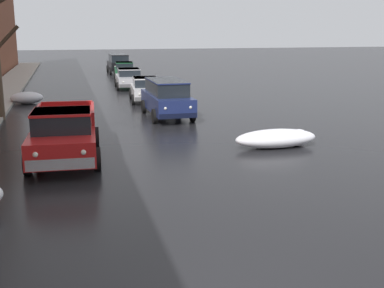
% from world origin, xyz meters
% --- Properties ---
extents(snow_bank_along_left_kerb, '(2.65, 1.44, 0.68)m').
position_xyz_m(snow_bank_along_left_kerb, '(4.73, 27.89, 0.29)').
color(snow_bank_along_left_kerb, white).
rests_on(snow_bank_along_left_kerb, ground).
extents(snow_bank_mid_block_left, '(1.82, 1.24, 0.69)m').
position_xyz_m(snow_bank_mid_block_left, '(-4.68, 23.05, 0.33)').
color(snow_bank_mid_block_left, white).
rests_on(snow_bank_mid_block_left, ground).
extents(snow_bank_near_corner_right, '(3.10, 1.18, 0.67)m').
position_xyz_m(snow_bank_near_corner_right, '(5.04, 9.57, 0.33)').
color(snow_bank_near_corner_right, white).
rests_on(snow_bank_near_corner_right, ground).
extents(pickup_truck_red_approaching_near_lane, '(2.45, 5.51, 1.76)m').
position_xyz_m(pickup_truck_red_approaching_near_lane, '(-2.56, 9.69, 0.88)').
color(pickup_truck_red_approaching_near_lane, red).
rests_on(pickup_truck_red_approaching_near_lane, ground).
extents(suv_darkblue_parked_kerbside_close, '(2.02, 4.81, 1.82)m').
position_xyz_m(suv_darkblue_parked_kerbside_close, '(2.30, 16.73, 0.99)').
color(suv_darkblue_parked_kerbside_close, navy).
rests_on(suv_darkblue_parked_kerbside_close, ground).
extents(sedan_white_parked_kerbside_mid, '(2.08, 4.02, 1.42)m').
position_xyz_m(sedan_white_parked_kerbside_mid, '(2.17, 22.28, 0.75)').
color(sedan_white_parked_kerbside_mid, silver).
rests_on(sedan_white_parked_kerbside_mid, ground).
extents(sedan_silver_parked_far_down_block, '(2.11, 4.38, 1.42)m').
position_xyz_m(sedan_silver_parked_far_down_block, '(2.04, 29.22, 0.75)').
color(sedan_silver_parked_far_down_block, '#B7B7BC').
rests_on(sedan_silver_parked_far_down_block, ground).
extents(sedan_green_queued_behind_truck, '(2.13, 4.36, 1.42)m').
position_xyz_m(sedan_green_queued_behind_truck, '(2.56, 36.41, 0.75)').
color(sedan_green_queued_behind_truck, '#1E5633').
rests_on(sedan_green_queued_behind_truck, ground).
extents(suv_black_at_far_intersection, '(2.10, 4.78, 1.82)m').
position_xyz_m(suv_black_at_far_intersection, '(2.65, 41.93, 0.99)').
color(suv_black_at_far_intersection, black).
rests_on(suv_black_at_far_intersection, ground).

